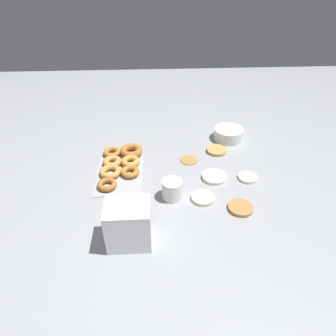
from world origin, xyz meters
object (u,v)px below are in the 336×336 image
pancake_4 (189,160)px  paper_cup (172,189)px  batter_bowl (228,134)px  donut_tray (121,164)px  pancake_2 (214,177)px  pancake_0 (241,208)px  container_stack (128,224)px  pancake_3 (217,150)px  pancake_1 (203,198)px  pancake_5 (248,177)px

pancake_4 → paper_cup: 0.28m
pancake_4 → paper_cup: size_ratio=0.98×
batter_bowl → donut_tray: bearing=-68.0°
pancake_2 → batter_bowl: bearing=158.2°
pancake_4 → donut_tray: (0.03, -0.32, 0.01)m
pancake_0 → donut_tray: donut_tray is taller
container_stack → pancake_4: bearing=151.3°
pancake_3 → pancake_4: bearing=-64.4°
pancake_1 → pancake_5: size_ratio=1.13×
pancake_5 → container_stack: (0.32, -0.50, 0.08)m
donut_tray → pancake_3: bearing=102.3°
donut_tray → container_stack: (0.44, 0.06, 0.07)m
pancake_4 → paper_cup: paper_cup is taller
pancake_3 → paper_cup: bearing=-36.8°
pancake_5 → batter_bowl: (-0.34, -0.02, 0.02)m
pancake_2 → container_stack: bearing=-46.9°
pancake_1 → pancake_4: pancake_1 is taller
pancake_0 → paper_cup: bearing=-107.6°
pancake_2 → pancake_3: same height
donut_tray → pancake_1: bearing=55.3°
pancake_0 → pancake_3: bearing=-177.3°
pancake_1 → pancake_4: bearing=-174.4°
pancake_1 → batter_bowl: bearing=156.6°
donut_tray → pancake_5: bearing=78.0°
pancake_2 → pancake_3: size_ratio=1.10×
container_stack → paper_cup: bearing=143.5°
pancake_4 → pancake_5: (0.15, 0.24, 0.00)m
pancake_2 → container_stack: 0.49m
pancake_2 → paper_cup: (0.11, -0.19, 0.03)m
pancake_2 → batter_bowl: batter_bowl is taller
donut_tray → paper_cup: size_ratio=4.45×
pancake_0 → pancake_4: size_ratio=1.21×
pancake_3 → batter_bowl: bearing=145.5°
paper_cup → pancake_5: bearing=106.9°
pancake_0 → pancake_2: bearing=-160.7°
paper_cup → batter_bowl: bearing=143.8°
pancake_4 → container_stack: bearing=-28.7°
pancake_0 → pancake_5: size_ratio=1.17×
pancake_0 → donut_tray: (-0.31, -0.49, 0.01)m
donut_tray → batter_bowl: 0.59m
pancake_0 → pancake_3: size_ratio=1.00×
pancake_5 → pancake_1: bearing=-60.6°
pancake_2 → pancake_3: bearing=166.6°
pancake_5 → paper_cup: size_ratio=1.01×
pancake_0 → pancake_5: bearing=157.2°
container_stack → pancake_2: bearing=133.1°
pancake_3 → paper_cup: (0.33, -0.24, 0.03)m
batter_bowl → paper_cup: paper_cup is taller
pancake_1 → pancake_3: bearing=160.9°
pancake_1 → pancake_2: same height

